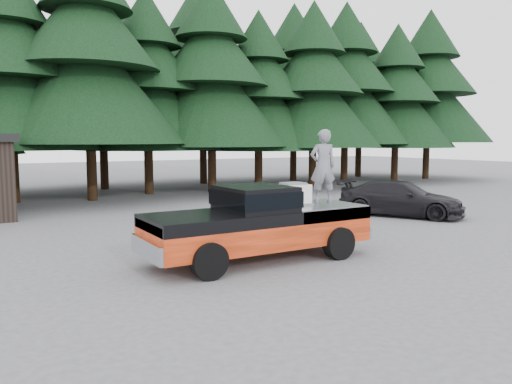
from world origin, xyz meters
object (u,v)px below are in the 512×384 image
pickup_truck (258,235)px  parked_car (401,198)px  man_on_bed (323,166)px  air_compressor (293,195)px

pickup_truck → parked_car: parked_car is taller
man_on_bed → air_compressor: bearing=15.8°
man_on_bed → parked_car: bearing=-137.5°
air_compressor → parked_car: (7.64, 3.28, -0.89)m
man_on_bed → parked_car: size_ratio=0.41×
man_on_bed → parked_car: 7.60m
pickup_truck → air_compressor: 1.53m
air_compressor → man_on_bed: 1.24m
air_compressor → man_on_bed: size_ratio=0.39×
pickup_truck → parked_car: (8.84, 3.44, 0.05)m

